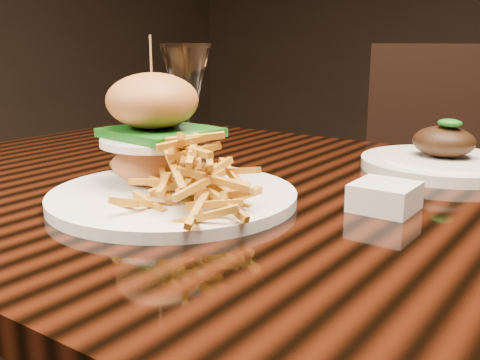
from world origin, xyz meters
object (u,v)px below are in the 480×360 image
Objects in this scene: wine_glass at (186,81)px; chair_far at (444,196)px; dining_table at (351,257)px; far_dish at (442,160)px; burger_plate at (171,159)px.

wine_glass is 0.22× the size of chair_far.
dining_table is 0.29m from far_dish.
wine_glass reaches higher than far_dish.
chair_far is at bearing 81.16° from wine_glass.
chair_far is at bearing 103.80° from burger_plate.
dining_table is 0.28m from burger_plate.
far_dish is 0.68m from chair_far.
dining_table is 7.76× the size of wine_glass.
burger_plate reaches higher than dining_table.
wine_glass reaches higher than chair_far.
chair_far is at bearing 103.81° from far_dish.
far_dish is at bearing 82.16° from dining_table.
burger_plate is 1.25× the size of far_dish.
wine_glass is (-0.26, -0.03, 0.23)m from dining_table.
burger_plate is 0.35× the size of chair_far.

